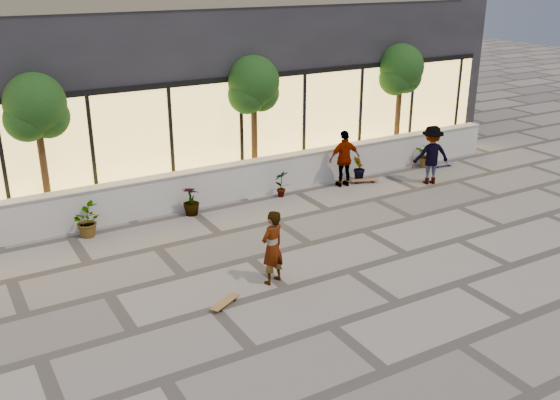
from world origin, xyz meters
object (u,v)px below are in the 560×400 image
tree_midwest (36,111)px  skater_center (272,247)px  tree_east (401,72)px  skateboard_right_near (364,180)px  skater_right_far (431,155)px  skater_right_near (345,159)px  skateboard_right_far (442,164)px  skateboard_center (225,302)px  tree_mideast (254,88)px

tree_midwest → skater_center: size_ratio=2.42×
tree_east → skateboard_right_near: tree_east is taller
tree_east → skater_right_far: (-0.76, -2.51, -2.08)m
skater_right_near → skateboard_right_far: (3.97, -0.10, -0.78)m
skater_right_near → skateboard_center: (-6.20, -4.64, -0.79)m
tree_midwest → skater_right_far: bearing=-13.1°
skateboard_center → skateboard_right_far: size_ratio=0.94×
skateboard_right_near → tree_east: bearing=51.9°
skater_right_near → skateboard_right_near: bearing=178.7°
tree_midwest → skateboard_right_far: tree_midwest is taller
tree_mideast → skateboard_center: tree_mideast is taller
tree_mideast → tree_east: size_ratio=1.00×
tree_mideast → skateboard_right_far: tree_mideast is taller
skater_right_near → skater_center: bearing=47.7°
tree_east → skateboard_center: tree_east is taller
tree_mideast → skater_right_far: size_ratio=2.17×
tree_mideast → skater_center: size_ratio=2.42×
tree_midwest → skateboard_right_near: 9.60m
skateboard_center → skateboard_right_near: size_ratio=0.87×
tree_east → skateboard_right_far: 3.36m
skater_right_far → skateboard_right_far: skater_right_far is taller
tree_east → skater_right_near: 4.08m
skateboard_right_near → skater_center: bearing=-122.8°
skateboard_center → skateboard_right_far: bearing=-4.8°
tree_east → skater_right_near: size_ratio=2.27×
skater_center → skateboard_right_far: bearing=-173.0°
skateboard_right_near → tree_mideast: bearing=174.3°
tree_mideast → skateboard_right_far: (6.28, -1.50, -2.91)m
tree_midwest → tree_mideast: same height
tree_mideast → tree_east: (5.50, 0.00, 0.00)m
tree_midwest → skateboard_right_near: (9.02, -1.50, -2.90)m
tree_east → skater_center: size_ratio=2.42×
skater_center → skateboard_center: (-1.30, -0.38, -0.73)m
skateboard_center → skater_right_near: bearing=7.9°
skateboard_right_far → tree_mideast: bearing=172.7°
tree_mideast → skater_right_near: bearing=-31.2°
skater_right_near → skater_right_far: 2.67m
skateboard_center → skateboard_right_near: 8.28m
tree_mideast → skater_center: bearing=-114.6°
tree_mideast → tree_east: same height
tree_midwest → tree_east: size_ratio=1.00×
tree_midwest → tree_east: 11.50m
skater_right_far → skater_center: bearing=41.7°
skater_right_near → skateboard_right_far: bearing=-174.7°
skater_right_near → tree_mideast: bearing=-24.5°
skater_center → skateboard_center: skater_center is taller
skateboard_right_near → tree_midwest: bearing=-168.8°
tree_mideast → skater_right_near: size_ratio=2.27×
skater_right_far → skateboard_center: skater_right_far is taller
skateboard_right_far → tree_east: bearing=123.6°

